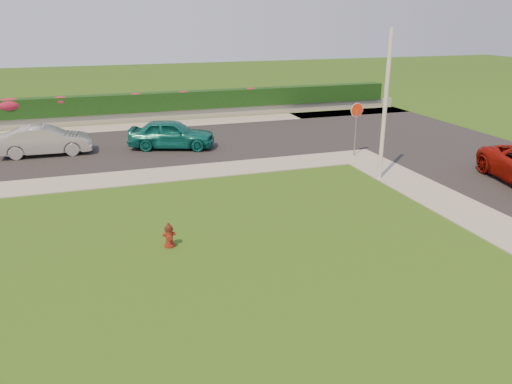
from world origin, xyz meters
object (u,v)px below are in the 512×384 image
object	(u,v)px
sedan_teal	(172,134)
stop_sign	(356,117)
sedan_silver	(45,140)
fire_hydrant	(169,236)
utility_pole	(385,107)

from	to	relation	value
sedan_teal	stop_sign	size ratio (longest dim) A/B	1.65
sedan_teal	sedan_silver	size ratio (longest dim) A/B	1.01
sedan_teal	stop_sign	world-z (taller)	stop_sign
fire_hydrant	stop_sign	size ratio (longest dim) A/B	0.29
sedan_teal	stop_sign	distance (m)	8.83
utility_pole	sedan_teal	bearing A→B (deg)	133.66
utility_pole	stop_sign	world-z (taller)	utility_pole
fire_hydrant	sedan_teal	bearing A→B (deg)	81.96
fire_hydrant	sedan_teal	size ratio (longest dim) A/B	0.17
sedan_silver	utility_pole	size ratio (longest dim) A/B	0.71
fire_hydrant	sedan_teal	world-z (taller)	sedan_teal
fire_hydrant	stop_sign	distance (m)	11.99
sedan_silver	stop_sign	size ratio (longest dim) A/B	1.64
utility_pole	stop_sign	bearing A→B (deg)	77.76
sedan_teal	utility_pole	bearing A→B (deg)	-117.42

